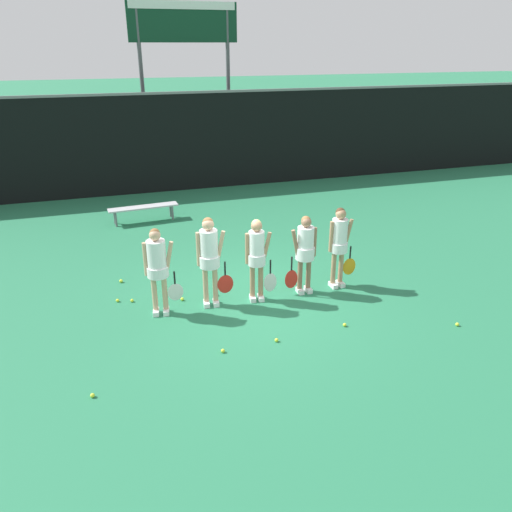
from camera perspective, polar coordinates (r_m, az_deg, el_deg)
ground_plane at (r=10.09m, az=-0.05°, el=-4.90°), size 140.00×140.00×0.00m
fence_windscreen at (r=17.45m, az=-8.57°, el=12.76°), size 60.00×0.08×3.30m
scoreboard at (r=19.03m, az=-8.21°, el=23.00°), size 3.79×0.15×6.05m
bench_courtside at (r=14.65m, az=-12.75°, el=5.32°), size 1.99×0.52×0.45m
player_0 at (r=9.30m, az=-11.18°, el=-0.94°), size 0.68×0.40×1.71m
player_1 at (r=9.45m, az=-5.33°, el=0.21°), size 0.68×0.39×1.80m
player_2 at (r=9.64m, az=0.11°, el=0.26°), size 0.62×0.35×1.69m
player_3 at (r=10.01m, az=5.61°, el=0.85°), size 0.66×0.38×1.64m
player_4 at (r=10.33m, az=9.50°, el=1.72°), size 0.66×0.37×1.72m
tennis_ball_0 at (r=10.33m, az=-15.54°, el=-4.91°), size 0.06×0.06×0.06m
tennis_ball_1 at (r=11.11m, az=-15.18°, el=-2.77°), size 0.07×0.07×0.07m
tennis_ball_2 at (r=10.97m, az=-4.73°, el=-2.35°), size 0.06×0.06×0.06m
tennis_ball_3 at (r=10.11m, az=-8.44°, el=-4.89°), size 0.07×0.07×0.07m
tennis_ball_4 at (r=10.25m, az=-13.99°, el=-4.96°), size 0.06×0.06×0.06m
tennis_ball_5 at (r=9.86m, az=22.01°, el=-7.26°), size 0.07×0.07×0.07m
tennis_ball_6 at (r=8.72m, az=2.36°, el=-9.58°), size 0.07×0.07×0.07m
tennis_ball_7 at (r=8.46m, az=-3.80°, el=-10.76°), size 0.07×0.07×0.07m
tennis_ball_8 at (r=12.32m, az=9.25°, el=0.37°), size 0.07×0.07×0.07m
tennis_ball_9 at (r=9.28m, az=10.10°, el=-7.75°), size 0.07×0.07×0.07m
tennis_ball_10 at (r=7.89m, az=-18.18°, el=-14.90°), size 0.07×0.07×0.07m
tennis_ball_11 at (r=10.22m, az=-4.60°, el=-4.35°), size 0.07×0.07×0.07m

